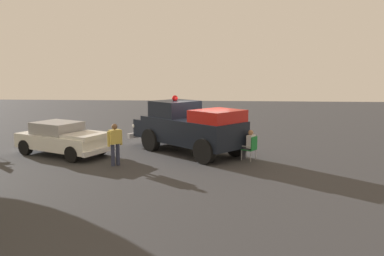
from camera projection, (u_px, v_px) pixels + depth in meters
name	position (u px, v px, depth m)	size (l,w,h in m)	color
ground_plane	(201.00, 154.00, 17.02)	(60.00, 60.00, 0.00)	#333335
vintage_fire_truck	(188.00, 127.00, 17.08)	(5.56, 5.90, 2.59)	black
classic_hot_rod	(63.00, 138.00, 16.69)	(3.48, 4.74, 1.46)	black
lawn_chair_near_truck	(251.00, 147.00, 15.65)	(0.68, 0.68, 1.02)	#B7BABF
spectator_seated	(249.00, 144.00, 15.71)	(0.60, 0.65, 1.29)	#383842
spectator_standing	(115.00, 142.00, 14.76)	(0.52, 0.53, 1.68)	#2D334C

